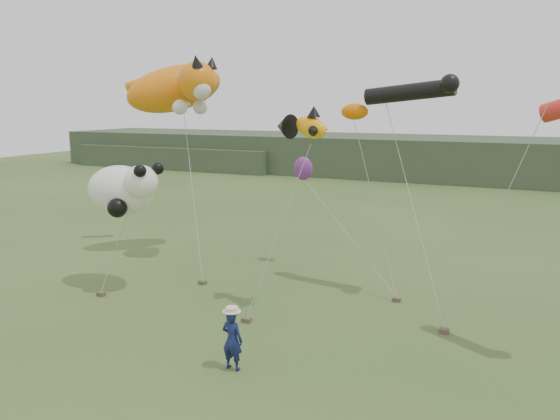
{
  "coord_description": "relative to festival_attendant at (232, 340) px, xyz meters",
  "views": [
    {
      "loc": [
        7.66,
        -12.31,
        7.27
      ],
      "look_at": [
        0.61,
        3.0,
        4.02
      ],
      "focal_mm": 35.0,
      "sensor_mm": 36.0,
      "label": 1
    }
  ],
  "objects": [
    {
      "name": "headland",
      "position": [
        -3.65,
        44.69,
        1.05
      ],
      "size": [
        90.0,
        13.0,
        4.0
      ],
      "color": "#2D3D28",
      "rests_on": "ground"
    },
    {
      "name": "sandbag_anchors",
      "position": [
        -1.12,
        4.86,
        -0.79
      ],
      "size": [
        12.89,
        4.42,
        0.15
      ],
      "color": "brown",
      "rests_on": "ground"
    },
    {
      "name": "misc_kites",
      "position": [
        -0.86,
        9.58,
        4.74
      ],
      "size": [
        3.83,
        2.3,
        3.41
      ],
      "color": "#E46603",
      "rests_on": "ground"
    },
    {
      "name": "fish_kite",
      "position": [
        -0.08,
        5.07,
        5.69
      ],
      "size": [
        2.38,
        1.54,
        1.21
      ],
      "color": "#FBA009",
      "rests_on": "ground"
    },
    {
      "name": "panda_kite",
      "position": [
        -7.28,
        4.33,
        3.16
      ],
      "size": [
        3.4,
        2.2,
        2.11
      ],
      "color": "white",
      "rests_on": "ground"
    },
    {
      "name": "cat_kite",
      "position": [
        -8.21,
        9.62,
        7.19
      ],
      "size": [
        6.19,
        5.05,
        3.12
      ],
      "color": "orange",
      "rests_on": "ground"
    },
    {
      "name": "tube_kites",
      "position": [
        5.51,
        6.74,
        6.8
      ],
      "size": [
        9.09,
        4.96,
        1.57
      ],
      "color": "black",
      "rests_on": "ground"
    },
    {
      "name": "ground",
      "position": [
        -0.54,
        0.0,
        -0.87
      ],
      "size": [
        120.0,
        120.0,
        0.0
      ],
      "primitive_type": "plane",
      "color": "#385123",
      "rests_on": "ground"
    },
    {
      "name": "festival_attendant",
      "position": [
        0.0,
        0.0,
        0.0
      ],
      "size": [
        0.66,
        0.45,
        1.73
      ],
      "primitive_type": "imported",
      "rotation": [
        0.0,
        0.0,
        3.08
      ],
      "color": "#131B49",
      "rests_on": "ground"
    }
  ]
}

